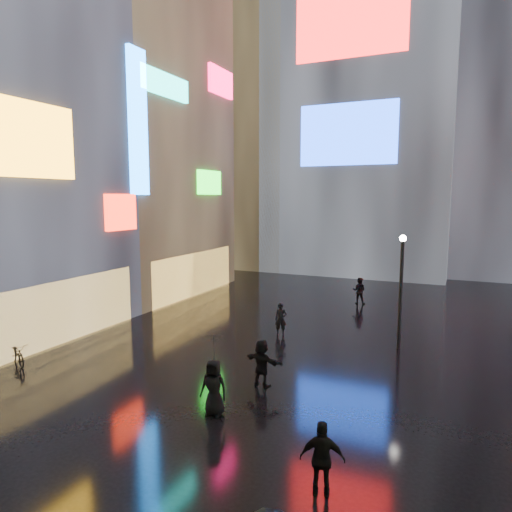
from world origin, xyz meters
The scene contains 13 objects.
ground centered at (0.00, 20.00, 0.00)m, with size 140.00×140.00×0.00m, color black.
building_left_far centered at (-15.98, 26.00, 10.98)m, with size 10.28×12.00×22.00m.
tower_main centered at (-3.00, 43.97, 21.01)m, with size 16.00×14.20×42.00m.
tower_flank_right centered at (9.00, 46.00, 17.00)m, with size 12.00×12.00×34.00m, color black.
tower_flank_left centered at (-14.00, 42.00, 13.00)m, with size 10.00×10.00×26.00m, color black.
lamp_far centered at (3.57, 19.92, 2.94)m, with size 0.30×0.30×5.20m.
pedestrian_3 centered at (3.28, 8.44, 0.89)m, with size 1.05×0.44×1.78m, color black.
pedestrian_4 centered at (-0.95, 10.85, 0.90)m, with size 0.88×0.57×1.80m, color black.
pedestrian_5 centered at (-0.47, 13.54, 0.86)m, with size 1.60×0.51×1.73m, color black.
pedestrian_6 centered at (-2.10, 19.66, 0.80)m, with size 0.58×0.38×1.60m, color black.
pedestrian_7 centered at (0.08, 28.08, 0.85)m, with size 0.83×0.65×1.70m, color black.
umbrella_2 centered at (-0.95, 10.85, 2.22)m, with size 0.91×0.93×0.84m, color black.
bicycle centered at (-10.50, 11.35, 0.45)m, with size 0.60×1.73×0.91m, color black.
Camera 1 is at (5.92, -1.10, 6.85)m, focal length 32.00 mm.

